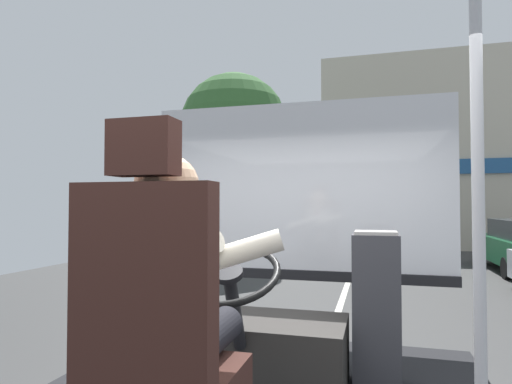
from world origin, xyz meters
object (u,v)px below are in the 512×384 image
at_px(driver_seat, 158,352).
at_px(handrail_pole, 478,193).
at_px(steering_console, 253,348).
at_px(bus_driver, 172,287).
at_px(fare_box, 376,308).

height_order(driver_seat, handrail_pole, handrail_pole).
bearing_deg(handrail_pole, steering_console, 144.23).
bearing_deg(bus_driver, driver_seat, -90.00).
xyz_separation_m(driver_seat, steering_console, (-0.00, 1.18, -0.37)).
bearing_deg(driver_seat, handrail_pole, 20.57).
xyz_separation_m(handrail_pole, fare_box, (-0.36, 0.99, -0.67)).
xyz_separation_m(driver_seat, handrail_pole, (1.08, 0.40, 0.54)).
relative_size(driver_seat, fare_box, 1.47).
bearing_deg(driver_seat, steering_console, 90.00).
height_order(driver_seat, bus_driver, driver_seat).
xyz_separation_m(steering_console, handrail_pole, (1.08, -0.78, 0.91)).
bearing_deg(fare_box, steering_console, -163.21).
relative_size(bus_driver, handrail_pole, 0.34).
relative_size(handrail_pole, fare_box, 2.44).
height_order(steering_console, handrail_pole, handrail_pole).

